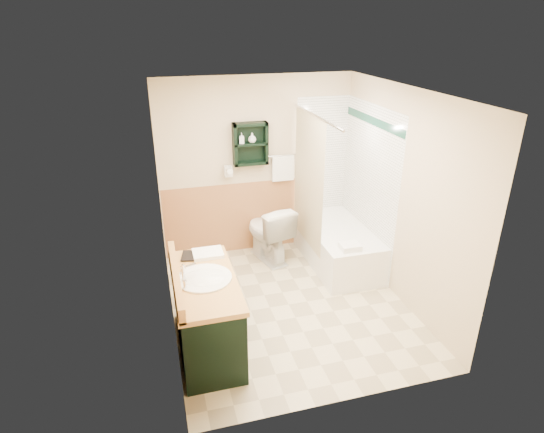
# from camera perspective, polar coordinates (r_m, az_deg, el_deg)

# --- Properties ---
(floor) EXTENTS (3.00, 3.00, 0.00)m
(floor) POSITION_cam_1_polar(r_m,az_deg,el_deg) (5.35, 2.10, -10.97)
(floor) COLOR beige
(floor) RESTS_ON ground
(back_wall) EXTENTS (2.60, 0.04, 2.40)m
(back_wall) POSITION_cam_1_polar(r_m,az_deg,el_deg) (6.15, -1.99, 6.27)
(back_wall) COLOR beige
(back_wall) RESTS_ON ground
(left_wall) EXTENTS (0.04, 3.00, 2.40)m
(left_wall) POSITION_cam_1_polar(r_m,az_deg,el_deg) (4.57, -13.66, -0.76)
(left_wall) COLOR beige
(left_wall) RESTS_ON ground
(right_wall) EXTENTS (0.04, 3.00, 2.40)m
(right_wall) POSITION_cam_1_polar(r_m,az_deg,el_deg) (5.30, 16.06, 2.41)
(right_wall) COLOR beige
(right_wall) RESTS_ON ground
(ceiling) EXTENTS (2.60, 3.00, 0.04)m
(ceiling) POSITION_cam_1_polar(r_m,az_deg,el_deg) (4.44, 2.58, 15.64)
(ceiling) COLOR white
(ceiling) RESTS_ON back_wall
(wainscot_left) EXTENTS (2.98, 2.98, 1.00)m
(wainscot_left) POSITION_cam_1_polar(r_m,az_deg,el_deg) (4.90, -12.47, -8.19)
(wainscot_left) COLOR tan
(wainscot_left) RESTS_ON left_wall
(wainscot_back) EXTENTS (2.58, 2.58, 1.00)m
(wainscot_back) POSITION_cam_1_polar(r_m,az_deg,el_deg) (6.36, -1.83, 0.15)
(wainscot_back) COLOR tan
(wainscot_back) RESTS_ON back_wall
(mirror_frame) EXTENTS (1.30, 1.30, 1.00)m
(mirror_frame) POSITION_cam_1_polar(r_m,az_deg,el_deg) (3.95, -12.96, 0.09)
(mirror_frame) COLOR brown
(mirror_frame) RESTS_ON left_wall
(mirror_glass) EXTENTS (1.20, 1.20, 0.90)m
(mirror_glass) POSITION_cam_1_polar(r_m,az_deg,el_deg) (3.95, -12.88, 0.09)
(mirror_glass) COLOR white
(mirror_glass) RESTS_ON left_wall
(tile_right) EXTENTS (1.50, 1.50, 2.10)m
(tile_right) POSITION_cam_1_polar(r_m,az_deg,el_deg) (5.94, 11.94, 3.59)
(tile_right) COLOR white
(tile_right) RESTS_ON right_wall
(tile_back) EXTENTS (0.95, 0.95, 2.10)m
(tile_back) POSITION_cam_1_polar(r_m,az_deg,el_deg) (6.45, 7.04, 5.56)
(tile_back) COLOR white
(tile_back) RESTS_ON back_wall
(tile_accent) EXTENTS (1.50, 1.50, 0.10)m
(tile_accent) POSITION_cam_1_polar(r_m,az_deg,el_deg) (5.70, 12.58, 11.62)
(tile_accent) COLOR #124030
(tile_accent) RESTS_ON right_wall
(wall_shelf) EXTENTS (0.45, 0.15, 0.55)m
(wall_shelf) POSITION_cam_1_polar(r_m,az_deg,el_deg) (5.92, -2.73, 9.10)
(wall_shelf) COLOR black
(wall_shelf) RESTS_ON back_wall
(hair_dryer) EXTENTS (0.10, 0.24, 0.18)m
(hair_dryer) POSITION_cam_1_polar(r_m,az_deg,el_deg) (5.99, -5.53, 5.69)
(hair_dryer) COLOR silver
(hair_dryer) RESTS_ON back_wall
(towel_bar) EXTENTS (0.40, 0.06, 0.40)m
(towel_bar) POSITION_cam_1_polar(r_m,az_deg,el_deg) (6.13, 1.36, 7.68)
(towel_bar) COLOR white
(towel_bar) RESTS_ON back_wall
(curtain_rod) EXTENTS (0.03, 1.60, 0.03)m
(curtain_rod) POSITION_cam_1_polar(r_m,az_deg,el_deg) (5.38, 5.50, 12.45)
(curtain_rod) COLOR silver
(curtain_rod) RESTS_ON back_wall
(shower_curtain) EXTENTS (1.05, 1.05, 1.70)m
(shower_curtain) POSITION_cam_1_polar(r_m,az_deg,el_deg) (5.77, 4.56, 4.49)
(shower_curtain) COLOR #BAB08D
(shower_curtain) RESTS_ON curtain_rod
(vanity) EXTENTS (0.59, 1.26, 0.80)m
(vanity) POSITION_cam_1_polar(r_m,az_deg,el_deg) (4.56, -8.20, -12.04)
(vanity) COLOR black
(vanity) RESTS_ON ground
(bathtub) EXTENTS (0.76, 1.50, 0.51)m
(bathtub) POSITION_cam_1_polar(r_m,az_deg,el_deg) (6.13, 8.23, -3.58)
(bathtub) COLOR white
(bathtub) RESTS_ON ground
(toilet) EXTENTS (0.64, 0.89, 0.78)m
(toilet) POSITION_cam_1_polar(r_m,az_deg,el_deg) (6.10, -0.51, -2.05)
(toilet) COLOR white
(toilet) RESTS_ON ground
(counter_towel) EXTENTS (0.31, 0.24, 0.04)m
(counter_towel) POSITION_cam_1_polar(r_m,az_deg,el_deg) (4.73, -8.05, -4.60)
(counter_towel) COLOR white
(counter_towel) RESTS_ON vanity
(vanity_book) EXTENTS (0.17, 0.06, 0.22)m
(vanity_book) POSITION_cam_1_polar(r_m,az_deg,el_deg) (4.69, -11.38, -3.82)
(vanity_book) COLOR black
(vanity_book) RESTS_ON vanity
(tub_towel) EXTENTS (0.23, 0.20, 0.07)m
(tub_towel) POSITION_cam_1_polar(r_m,az_deg,el_deg) (5.48, 9.75, -3.75)
(tub_towel) COLOR white
(tub_towel) RESTS_ON bathtub
(soap_bottle_a) EXTENTS (0.08, 0.14, 0.06)m
(soap_bottle_a) POSITION_cam_1_polar(r_m,az_deg,el_deg) (5.88, -3.82, 9.43)
(soap_bottle_a) COLOR white
(soap_bottle_a) RESTS_ON wall_shelf
(soap_bottle_b) EXTENTS (0.11, 0.13, 0.10)m
(soap_bottle_b) POSITION_cam_1_polar(r_m,az_deg,el_deg) (5.90, -2.51, 9.72)
(soap_bottle_b) COLOR white
(soap_bottle_b) RESTS_ON wall_shelf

